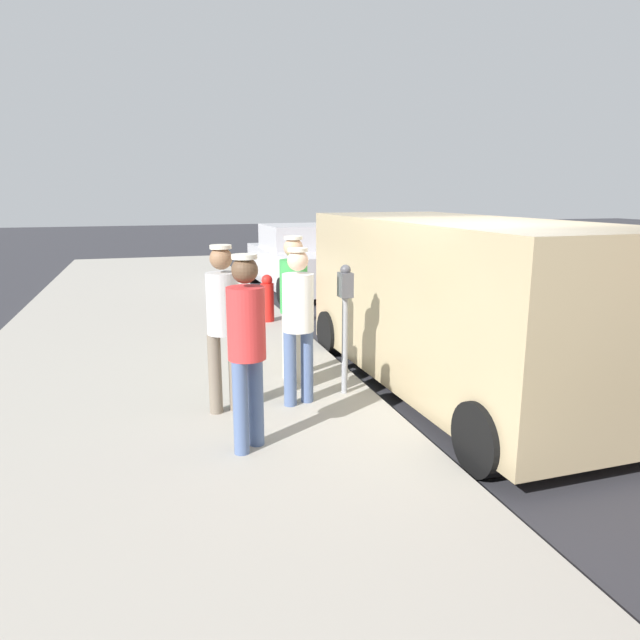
{
  "coord_description": "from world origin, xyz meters",
  "views": [
    {
      "loc": [
        3.46,
        5.8,
        2.47
      ],
      "look_at": [
        1.65,
        -0.3,
        1.05
      ],
      "focal_mm": 32.36,
      "sensor_mm": 36.0,
      "label": 1
    }
  ],
  "objects_px": {
    "pedestrian_in_green": "(294,298)",
    "pedestrian_in_red": "(247,340)",
    "parked_van": "(458,301)",
    "parking_meter_near": "(345,307)",
    "pedestrian_in_white": "(298,316)",
    "fire_hydrant": "(267,299)",
    "pedestrian_in_gray": "(223,317)",
    "parked_sedan_behind": "(299,261)"
  },
  "relations": [
    {
      "from": "pedestrian_in_red",
      "to": "fire_hydrant",
      "type": "distance_m",
      "value": 5.43
    },
    {
      "from": "pedestrian_in_white",
      "to": "fire_hydrant",
      "type": "bearing_deg",
      "value": -96.71
    },
    {
      "from": "parking_meter_near",
      "to": "pedestrian_in_red",
      "type": "xyz_separation_m",
      "value": [
        1.33,
        1.18,
        0.01
      ]
    },
    {
      "from": "pedestrian_in_red",
      "to": "parked_sedan_behind",
      "type": "xyz_separation_m",
      "value": [
        -2.88,
        -9.29,
        -0.44
      ]
    },
    {
      "from": "parked_van",
      "to": "pedestrian_in_green",
      "type": "bearing_deg",
      "value": -16.27
    },
    {
      "from": "pedestrian_in_white",
      "to": "parked_sedan_behind",
      "type": "height_order",
      "value": "pedestrian_in_white"
    },
    {
      "from": "parking_meter_near",
      "to": "pedestrian_in_green",
      "type": "bearing_deg",
      "value": -55.97
    },
    {
      "from": "pedestrian_in_red",
      "to": "pedestrian_in_white",
      "type": "height_order",
      "value": "pedestrian_in_red"
    },
    {
      "from": "parked_van",
      "to": "parked_sedan_behind",
      "type": "xyz_separation_m",
      "value": [
        -0.05,
        -8.02,
        -0.41
      ]
    },
    {
      "from": "pedestrian_in_green",
      "to": "parked_van",
      "type": "distance_m",
      "value": 2.02
    },
    {
      "from": "pedestrian_in_gray",
      "to": "fire_hydrant",
      "type": "xyz_separation_m",
      "value": [
        -1.31,
        -4.25,
        -0.62
      ]
    },
    {
      "from": "pedestrian_in_white",
      "to": "parked_van",
      "type": "xyz_separation_m",
      "value": [
        -2.1,
        -0.27,
        0.0
      ]
    },
    {
      "from": "pedestrian_in_white",
      "to": "parked_van",
      "type": "relative_size",
      "value": 0.33
    },
    {
      "from": "pedestrian_in_green",
      "to": "pedestrian_in_red",
      "type": "distance_m",
      "value": 2.04
    },
    {
      "from": "pedestrian_in_white",
      "to": "pedestrian_in_green",
      "type": "bearing_deg",
      "value": -100.69
    },
    {
      "from": "pedestrian_in_green",
      "to": "parked_van",
      "type": "xyz_separation_m",
      "value": [
        -1.94,
        0.57,
        -0.04
      ]
    },
    {
      "from": "parked_sedan_behind",
      "to": "fire_hydrant",
      "type": "distance_m",
      "value": 4.36
    },
    {
      "from": "pedestrian_in_red",
      "to": "fire_hydrant",
      "type": "bearing_deg",
      "value": -103.16
    },
    {
      "from": "pedestrian_in_green",
      "to": "parked_sedan_behind",
      "type": "height_order",
      "value": "pedestrian_in_green"
    },
    {
      "from": "pedestrian_in_gray",
      "to": "parking_meter_near",
      "type": "bearing_deg",
      "value": -172.55
    },
    {
      "from": "parked_van",
      "to": "pedestrian_in_white",
      "type": "bearing_deg",
      "value": 7.24
    },
    {
      "from": "pedestrian_in_green",
      "to": "pedestrian_in_white",
      "type": "relative_size",
      "value": 1.04
    },
    {
      "from": "pedestrian_in_gray",
      "to": "parked_van",
      "type": "xyz_separation_m",
      "value": [
        -2.91,
        -0.27,
        -0.03
      ]
    },
    {
      "from": "parking_meter_near",
      "to": "pedestrian_in_red",
      "type": "distance_m",
      "value": 1.78
    },
    {
      "from": "parking_meter_near",
      "to": "parked_van",
      "type": "height_order",
      "value": "parked_van"
    },
    {
      "from": "parked_van",
      "to": "fire_hydrant",
      "type": "height_order",
      "value": "parked_van"
    },
    {
      "from": "parking_meter_near",
      "to": "pedestrian_in_red",
      "type": "height_order",
      "value": "pedestrian_in_red"
    },
    {
      "from": "parking_meter_near",
      "to": "pedestrian_in_gray",
      "type": "bearing_deg",
      "value": 7.45
    },
    {
      "from": "pedestrian_in_gray",
      "to": "parked_van",
      "type": "height_order",
      "value": "parked_van"
    },
    {
      "from": "parked_van",
      "to": "parked_sedan_behind",
      "type": "relative_size",
      "value": 1.18
    },
    {
      "from": "parking_meter_near",
      "to": "pedestrian_in_white",
      "type": "distance_m",
      "value": 0.63
    },
    {
      "from": "pedestrian_in_red",
      "to": "parked_van",
      "type": "distance_m",
      "value": 3.1
    },
    {
      "from": "parked_sedan_behind",
      "to": "fire_hydrant",
      "type": "bearing_deg",
      "value": 67.78
    },
    {
      "from": "pedestrian_in_gray",
      "to": "parked_sedan_behind",
      "type": "height_order",
      "value": "pedestrian_in_gray"
    },
    {
      "from": "pedestrian_in_green",
      "to": "parked_sedan_behind",
      "type": "distance_m",
      "value": 7.72
    },
    {
      "from": "pedestrian_in_gray",
      "to": "fire_hydrant",
      "type": "distance_m",
      "value": 4.49
    },
    {
      "from": "parking_meter_near",
      "to": "fire_hydrant",
      "type": "xyz_separation_m",
      "value": [
        0.1,
        -4.07,
        -0.61
      ]
    },
    {
      "from": "pedestrian_in_gray",
      "to": "pedestrian_in_white",
      "type": "relative_size",
      "value": 1.03
    },
    {
      "from": "parked_van",
      "to": "pedestrian_in_red",
      "type": "bearing_deg",
      "value": 24.23
    },
    {
      "from": "pedestrian_in_green",
      "to": "pedestrian_in_white",
      "type": "height_order",
      "value": "pedestrian_in_green"
    },
    {
      "from": "parked_van",
      "to": "parked_sedan_behind",
      "type": "distance_m",
      "value": 8.03
    },
    {
      "from": "parked_sedan_behind",
      "to": "fire_hydrant",
      "type": "xyz_separation_m",
      "value": [
        1.65,
        4.04,
        -0.18
      ]
    }
  ]
}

